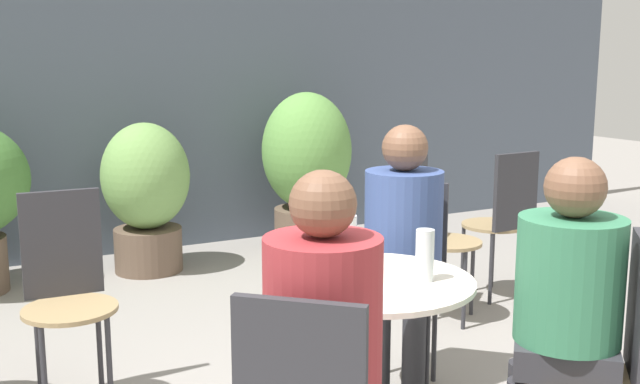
# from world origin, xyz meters

# --- Properties ---
(storefront_wall) EXTENTS (10.00, 0.06, 3.00)m
(storefront_wall) POSITION_xyz_m (0.00, 3.59, 1.50)
(storefront_wall) COLOR #4C5666
(storefront_wall) RESTS_ON ground_plane
(cafe_table_near) EXTENTS (0.73, 0.73, 0.73)m
(cafe_table_near) POSITION_xyz_m (0.01, 0.02, 0.54)
(cafe_table_near) COLOR #514C47
(cafe_table_near) RESTS_ON ground_plane
(bistro_chair_1) EXTENTS (0.46, 0.45, 0.94)m
(bistro_chair_1) POSITION_xyz_m (0.59, -0.53, 0.56)
(bistro_chair_1) COLOR #997F56
(bistro_chair_1) RESTS_ON ground_plane
(bistro_chair_2) EXTENTS (0.45, 0.46, 0.94)m
(bistro_chair_2) POSITION_xyz_m (0.56, 0.60, 0.56)
(bistro_chair_2) COLOR #997F56
(bistro_chair_2) RESTS_ON ground_plane
(bistro_chair_3) EXTENTS (0.45, 0.46, 0.94)m
(bistro_chair_3) POSITION_xyz_m (1.18, 1.26, 0.56)
(bistro_chair_3) COLOR #997F56
(bistro_chair_3) RESTS_ON ground_plane
(bistro_chair_5) EXTENTS (0.40, 0.40, 0.94)m
(bistro_chair_5) POSITION_xyz_m (1.78, 1.31, 0.56)
(bistro_chair_5) COLOR #997F56
(bistro_chair_5) RESTS_ON ground_plane
(bistro_chair_6) EXTENTS (0.40, 0.40, 0.94)m
(bistro_chair_6) POSITION_xyz_m (-0.87, 1.10, 0.56)
(bistro_chair_6) COLOR #997F56
(bistro_chair_6) RESTS_ON ground_plane
(seated_person_0) EXTENTS (0.41, 0.41, 1.22)m
(seated_person_0) POSITION_xyz_m (-0.44, -0.45, 0.73)
(seated_person_0) COLOR brown
(seated_person_0) RESTS_ON ground_plane
(seated_person_1) EXTENTS (0.45, 0.45, 1.20)m
(seated_person_1) POSITION_xyz_m (0.48, -0.43, 0.71)
(seated_person_1) COLOR #2D2D33
(seated_person_1) RESTS_ON ground_plane
(seated_person_2) EXTENTS (0.43, 0.44, 1.23)m
(seated_person_2) POSITION_xyz_m (0.46, 0.49, 0.73)
(seated_person_2) COLOR #2D2D33
(seated_person_2) RESTS_ON ground_plane
(beer_glass_0) EXTENTS (0.06, 0.06, 0.16)m
(beer_glass_0) POSITION_xyz_m (-0.17, -0.00, 0.81)
(beer_glass_0) COLOR beige
(beer_glass_0) RESTS_ON cafe_table_near
(beer_glass_1) EXTENTS (0.07, 0.07, 0.18)m
(beer_glass_1) POSITION_xyz_m (0.16, -0.08, 0.83)
(beer_glass_1) COLOR silver
(beer_glass_1) RESTS_ON cafe_table_near
(beer_glass_2) EXTENTS (0.07, 0.07, 0.20)m
(beer_glass_2) POSITION_xyz_m (0.01, 0.20, 0.83)
(beer_glass_2) COLOR silver
(beer_glass_2) RESTS_ON cafe_table_near
(potted_plant_1) EXTENTS (0.62, 0.62, 1.06)m
(potted_plant_1) POSITION_xyz_m (-0.01, 2.99, 0.58)
(potted_plant_1) COLOR brown
(potted_plant_1) RESTS_ON ground_plane
(potted_plant_2) EXTENTS (0.70, 0.70, 1.24)m
(potted_plant_2) POSITION_xyz_m (1.27, 3.02, 0.68)
(potted_plant_2) COLOR brown
(potted_plant_2) RESTS_ON ground_plane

